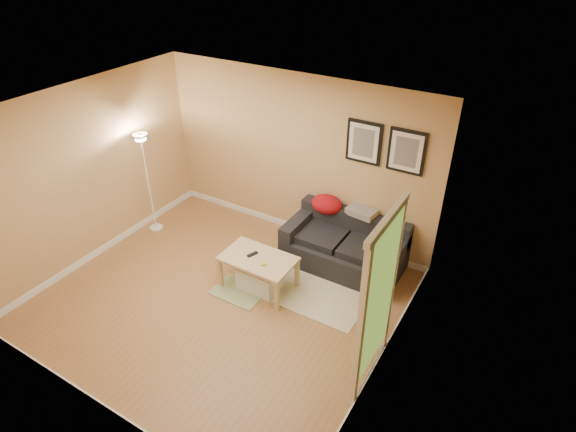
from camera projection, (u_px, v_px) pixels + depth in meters
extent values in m
plane|color=#9B6942|center=(221.00, 299.00, 6.42)|extent=(4.50, 4.50, 0.00)
plane|color=white|center=(203.00, 115.00, 5.04)|extent=(4.50, 4.50, 0.00)
plane|color=tan|center=(296.00, 158.00, 7.19)|extent=(4.50, 0.00, 4.50)
plane|color=tan|center=(74.00, 319.00, 4.28)|extent=(4.50, 0.00, 4.50)
plane|color=tan|center=(88.00, 175.00, 6.71)|extent=(0.00, 4.00, 4.00)
plane|color=tan|center=(390.00, 280.00, 4.75)|extent=(0.00, 4.00, 4.00)
cube|color=white|center=(295.00, 227.00, 7.84)|extent=(4.50, 0.02, 0.10)
cube|color=white|center=(103.00, 406.00, 4.95)|extent=(4.50, 0.02, 0.10)
cube|color=white|center=(106.00, 246.00, 7.37)|extent=(0.02, 4.00, 0.10)
cube|color=white|center=(376.00, 364.00, 5.42)|extent=(0.02, 4.00, 0.10)
cube|color=beige|center=(319.00, 297.00, 6.45)|extent=(1.25, 0.85, 0.01)
cube|color=#668C4C|center=(239.00, 291.00, 6.55)|extent=(0.70, 0.50, 0.01)
cube|color=black|center=(252.00, 254.00, 6.44)|extent=(0.10, 0.17, 0.02)
cylinder|color=yellow|center=(264.00, 264.00, 6.25)|extent=(0.07, 0.07, 0.03)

